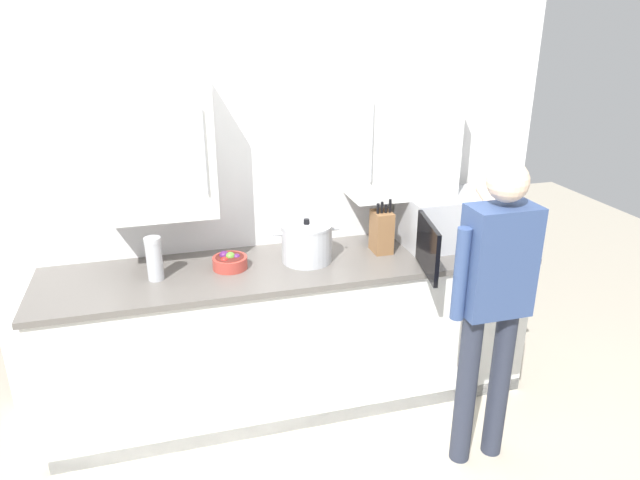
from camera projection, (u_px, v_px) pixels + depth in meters
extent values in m
cube|color=white|center=(278.00, 169.00, 3.59)|extent=(3.47, 0.10, 2.85)
cube|color=white|center=(153.00, 148.00, 3.14)|extent=(0.65, 0.32, 0.77)
cylinder|color=#B7BABF|center=(205.00, 152.00, 3.04)|extent=(0.01, 0.01, 0.46)
cube|color=white|center=(402.00, 134.00, 3.50)|extent=(0.65, 0.32, 0.77)
cylinder|color=#B7BABF|center=(372.00, 142.00, 3.28)|extent=(0.01, 0.01, 0.46)
cube|color=white|center=(295.00, 335.00, 3.60)|extent=(2.88, 0.65, 0.91)
cube|color=#605B56|center=(293.00, 266.00, 3.42)|extent=(2.92, 0.69, 0.03)
cube|color=black|center=(307.00, 420.00, 3.47)|extent=(2.88, 0.04, 0.09)
cube|color=#B7BABF|center=(449.00, 219.00, 3.66)|extent=(0.59, 0.38, 0.33)
cube|color=beige|center=(438.00, 221.00, 3.63)|extent=(0.38, 0.32, 0.26)
cube|color=black|center=(495.00, 226.00, 3.53)|extent=(0.16, 0.01, 0.30)
cube|color=black|center=(428.00, 247.00, 3.22)|extent=(0.11, 0.42, 0.30)
cylinder|color=#AD3D33|center=(230.00, 263.00, 3.34)|extent=(0.20, 0.20, 0.07)
cylinder|color=#561E19|center=(230.00, 260.00, 3.33)|extent=(0.16, 0.16, 0.05)
sphere|color=orange|center=(225.00, 256.00, 3.35)|extent=(0.05, 0.05, 0.05)
sphere|color=red|center=(224.00, 260.00, 3.29)|extent=(0.04, 0.04, 0.04)
sphere|color=#5B9333|center=(230.00, 257.00, 3.33)|extent=(0.06, 0.06, 0.06)
sphere|color=#511E5B|center=(237.00, 257.00, 3.33)|extent=(0.04, 0.04, 0.04)
sphere|color=#511E5B|center=(224.00, 256.00, 3.34)|extent=(0.06, 0.06, 0.06)
cylinder|color=#B7BABF|center=(155.00, 261.00, 3.17)|extent=(0.09, 0.09, 0.22)
cylinder|color=#B7BABF|center=(152.00, 240.00, 3.12)|extent=(0.09, 0.09, 0.03)
cube|color=brown|center=(382.00, 232.00, 3.54)|extent=(0.11, 0.15, 0.26)
cylinder|color=black|center=(378.00, 208.00, 3.45)|extent=(0.02, 0.02, 0.06)
cylinder|color=black|center=(382.00, 207.00, 3.46)|extent=(0.02, 0.02, 0.07)
cylinder|color=black|center=(386.00, 209.00, 3.47)|extent=(0.02, 0.02, 0.05)
cylinder|color=black|center=(390.00, 206.00, 3.47)|extent=(0.02, 0.02, 0.08)
cylinder|color=#B7BABF|center=(307.00, 244.00, 3.42)|extent=(0.30, 0.30, 0.22)
cylinder|color=#B7BABF|center=(307.00, 225.00, 3.37)|extent=(0.31, 0.31, 0.02)
cylinder|color=black|center=(307.00, 222.00, 3.36)|extent=(0.04, 0.04, 0.03)
cylinder|color=#B7BABF|center=(277.00, 235.00, 3.34)|extent=(0.05, 0.02, 0.02)
cylinder|color=#B7BABF|center=(335.00, 229.00, 3.43)|extent=(0.05, 0.02, 0.02)
cylinder|color=#282D3D|center=(466.00, 389.00, 3.08)|extent=(0.11, 0.11, 0.91)
cylinder|color=#282D3D|center=(499.00, 383.00, 3.13)|extent=(0.11, 0.11, 0.91)
cube|color=#334775|center=(498.00, 261.00, 2.84)|extent=(0.34, 0.20, 0.57)
sphere|color=beige|center=(508.00, 181.00, 2.69)|extent=(0.20, 0.20, 0.20)
cylinder|color=beige|center=(503.00, 222.00, 3.06)|extent=(0.07, 0.53, 0.31)
cylinder|color=#334775|center=(461.00, 274.00, 2.80)|extent=(0.07, 0.07, 0.48)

